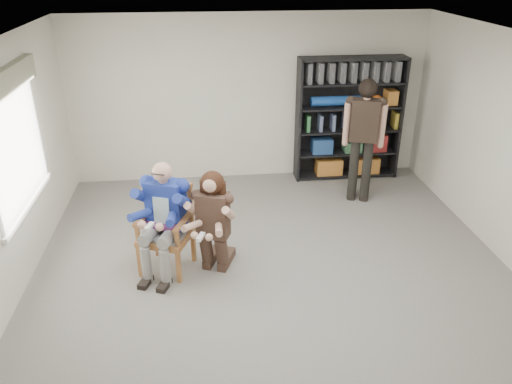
{
  "coord_description": "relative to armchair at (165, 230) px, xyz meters",
  "views": [
    {
      "loc": [
        -0.8,
        -4.73,
        3.64
      ],
      "look_at": [
        -0.2,
        0.6,
        1.05
      ],
      "focal_mm": 35.0,
      "sensor_mm": 36.0,
      "label": 1
    }
  ],
  "objects": [
    {
      "name": "room_shell",
      "position": [
        1.32,
        -0.67,
        0.84
      ],
      "size": [
        6.0,
        7.0,
        2.8
      ],
      "primitive_type": null,
      "color": "silver",
      "rests_on": "ground"
    },
    {
      "name": "floor",
      "position": [
        1.32,
        -0.67,
        -0.56
      ],
      "size": [
        6.0,
        7.0,
        0.01
      ],
      "primitive_type": "cube",
      "color": "slate",
      "rests_on": "ground"
    },
    {
      "name": "window_left",
      "position": [
        -1.63,
        0.33,
        1.07
      ],
      "size": [
        0.16,
        2.0,
        1.75
      ],
      "primitive_type": null,
      "color": "silver",
      "rests_on": "room_shell"
    },
    {
      "name": "armchair",
      "position": [
        0.0,
        0.0,
        0.0
      ],
      "size": [
        0.83,
        0.81,
        1.11
      ],
      "primitive_type": null,
      "rotation": [
        0.0,
        0.0,
        -0.37
      ],
      "color": "#AF5F39",
      "rests_on": "floor"
    },
    {
      "name": "seated_man",
      "position": [
        0.0,
        0.0,
        0.17
      ],
      "size": [
        0.89,
        1.03,
        1.44
      ],
      "primitive_type": null,
      "rotation": [
        0.0,
        0.0,
        -0.37
      ],
      "color": "navy",
      "rests_on": "floor"
    },
    {
      "name": "kneeling_woman",
      "position": [
        0.58,
        -0.12,
        0.11
      ],
      "size": [
        0.84,
        1.03,
        1.32
      ],
      "primitive_type": null,
      "rotation": [
        0.0,
        0.0,
        -0.37
      ],
      "color": "#3D2B20",
      "rests_on": "floor"
    },
    {
      "name": "bookshelf",
      "position": [
        3.02,
        2.61,
        0.49
      ],
      "size": [
        1.8,
        0.38,
        2.1
      ],
      "primitive_type": null,
      "color": "black",
      "rests_on": "floor"
    },
    {
      "name": "standing_man",
      "position": [
        2.97,
        1.64,
        0.42
      ],
      "size": [
        0.68,
        0.5,
        1.95
      ],
      "primitive_type": null,
      "rotation": [
        0.0,
        0.0,
        -0.31
      ],
      "color": "black",
      "rests_on": "floor"
    }
  ]
}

